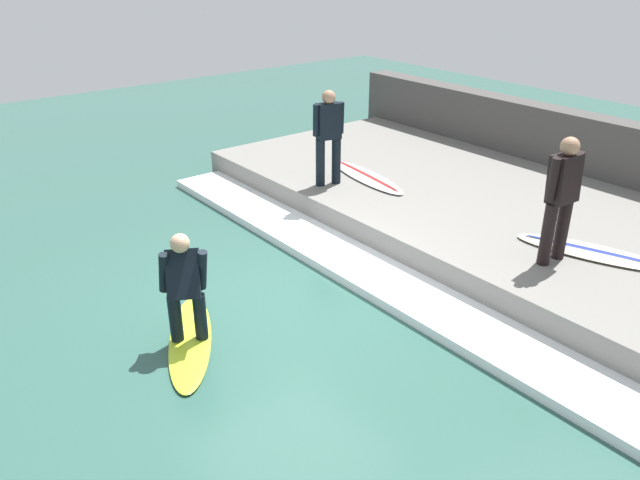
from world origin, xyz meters
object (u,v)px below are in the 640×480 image
surfer_riding (184,283)px  surfer_waiting_near (562,194)px  surfboard_waiting_far (367,177)px  surfer_waiting_far (328,133)px  surfboard_waiting_near (593,252)px  surfboard_riding (190,340)px

surfer_riding → surfer_waiting_near: (4.20, -1.84, 0.59)m
surfboard_waiting_far → surfer_waiting_near: bearing=-94.0°
surfboard_waiting_far → surfer_waiting_far: bearing=163.5°
surfboard_waiting_near → surfer_waiting_far: (-1.03, 4.21, 0.86)m
surfboard_waiting_near → surfboard_waiting_far: size_ratio=1.01×
surfer_waiting_near → surfboard_waiting_near: (0.59, -0.25, -0.88)m
surfer_riding → surfer_waiting_far: 4.35m
surfboard_riding → surfboard_waiting_far: 4.88m
surfer_riding → surfer_waiting_near: size_ratio=0.80×
surfer_waiting_near → surfboard_waiting_near: size_ratio=0.80×
surfboard_waiting_near → surfer_waiting_near: bearing=157.4°
surfer_waiting_near → surfer_riding: bearing=156.3°
surfer_waiting_far → surfboard_waiting_far: surfer_waiting_far is taller
surfer_waiting_far → surfer_waiting_near: bearing=-83.7°
surfer_riding → surfer_waiting_far: surfer_waiting_far is taller
surfer_riding → surfboard_waiting_near: 5.24m
surfboard_waiting_far → surfboard_waiting_near: bearing=-85.2°
surfer_waiting_near → surfer_waiting_far: bearing=96.3°
surfboard_riding → surfer_waiting_far: (3.76, 2.12, 1.31)m
surfer_waiting_far → surfboard_waiting_far: (0.70, -0.21, -0.86)m
surfer_riding → surfboard_waiting_near: surfer_riding is taller
surfer_waiting_near → surfer_waiting_far: (-0.44, 3.96, -0.03)m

